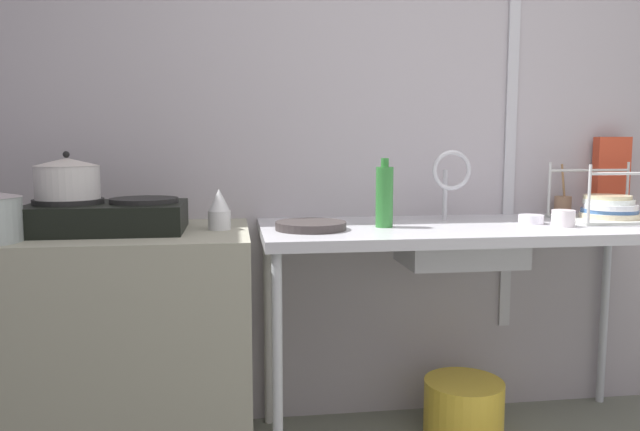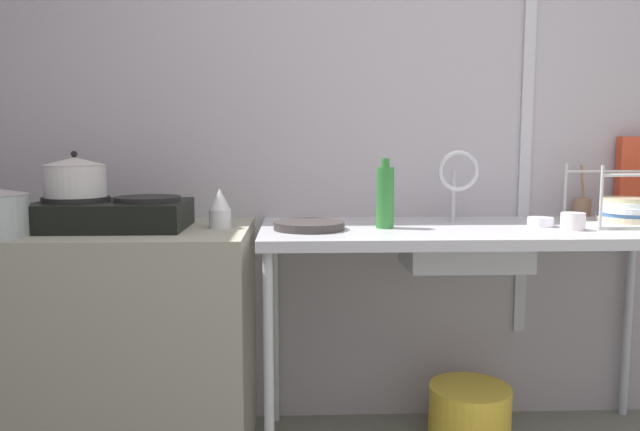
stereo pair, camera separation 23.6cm
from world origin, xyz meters
TOP-DOWN VIEW (x-y plane):
  - wall_back at (0.00, 1.76)m, footprint 4.44×0.10m
  - wall_metal_strip at (0.48, 1.70)m, footprint 0.05×0.01m
  - counter_concrete at (-1.23, 1.37)m, footprint 1.04×0.68m
  - counter_sink at (0.17, 1.37)m, footprint 1.68×0.68m
  - stove at (-1.23, 1.37)m, footprint 0.56×0.37m
  - pot_on_left_burner at (-1.37, 1.37)m, footprint 0.23×0.23m
  - percolator at (-0.82, 1.37)m, footprint 0.08×0.08m
  - sink_basin at (0.13, 1.36)m, footprint 0.46×0.31m
  - faucet at (0.13, 1.49)m, footprint 0.17×0.09m
  - frying_pan at (-0.48, 1.31)m, footprint 0.27×0.27m
  - dish_rack at (0.80, 1.42)m, footprint 0.39×0.33m
  - cup_by_rack at (0.51, 1.27)m, footprint 0.09×0.09m
  - small_bowl_on_drainboard at (0.43, 1.37)m, footprint 0.10×0.10m
  - bottle_by_sink at (-0.19, 1.35)m, footprint 0.07×0.07m
  - cereal_box at (0.96, 1.66)m, footprint 0.16×0.07m
  - utensil_jar at (0.73, 1.65)m, footprint 0.08×0.08m
  - bucket_on_floor at (0.18, 1.42)m, footprint 0.34×0.34m

SIDE VIEW (x-z plane):
  - bucket_on_floor at x=0.18m, z-range 0.00..0.25m
  - counter_concrete at x=-1.23m, z-range 0.00..0.92m
  - sink_basin at x=0.13m, z-range 0.76..0.92m
  - counter_sink at x=0.17m, z-range 0.40..1.31m
  - frying_pan at x=-0.48m, z-range 0.92..0.95m
  - small_bowl_on_drainboard at x=0.43m, z-range 0.92..0.95m
  - cup_by_rack at x=0.51m, z-range 0.92..0.98m
  - utensil_jar at x=0.73m, z-range 0.85..1.08m
  - dish_rack at x=0.80m, z-range 0.84..1.09m
  - stove at x=-1.23m, z-range 0.91..1.04m
  - percolator at x=-0.82m, z-range 0.92..1.07m
  - bottle_by_sink at x=-0.19m, z-range 0.90..1.17m
  - cereal_box at x=0.96m, z-range 0.92..1.27m
  - pot_on_left_burner at x=-1.37m, z-range 1.03..1.20m
  - faucet at x=0.13m, z-range 0.97..1.26m
  - wall_back at x=0.00m, z-range 0.00..2.60m
  - wall_metal_strip at x=0.48m, z-range 0.39..2.47m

